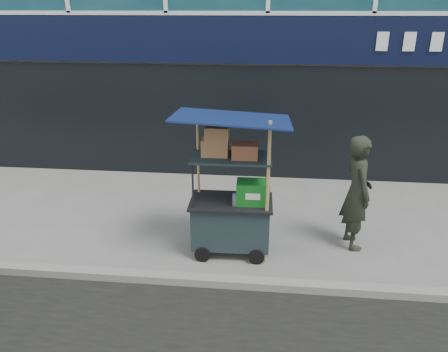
# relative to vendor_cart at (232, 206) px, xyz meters

# --- Properties ---
(ground) EXTENTS (80.00, 80.00, 0.00)m
(ground) POSITION_rel_vendor_cart_xyz_m (0.39, -0.72, -0.77)
(ground) COLOR slate
(ground) RESTS_ON ground
(curb) EXTENTS (80.00, 0.18, 0.12)m
(curb) POSITION_rel_vendor_cart_xyz_m (0.39, -0.92, -0.71)
(curb) COLOR gray
(curb) RESTS_ON ground
(vendor_cart) EXTENTS (1.64, 1.17, 2.19)m
(vendor_cart) POSITION_rel_vendor_cart_xyz_m (0.00, 0.00, 0.00)
(vendor_cart) COLOR black
(vendor_cart) RESTS_ON ground
(vendor_man) EXTENTS (0.54, 0.72, 1.80)m
(vendor_man) POSITION_rel_vendor_cart_xyz_m (1.87, 0.39, 0.13)
(vendor_man) COLOR black
(vendor_man) RESTS_ON ground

